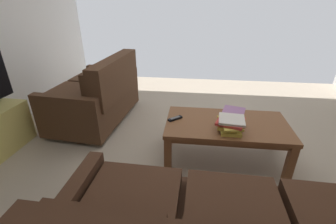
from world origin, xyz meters
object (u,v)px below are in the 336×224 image
loveseat_near (98,95)px  book_stack (230,124)px  loose_magazine (233,112)px  coffee_table (226,128)px  tv_remote (175,118)px

loveseat_near → book_stack: size_ratio=4.49×
book_stack → loose_magazine: bearing=-102.7°
loveseat_near → coffee_table: loveseat_near is taller
tv_remote → loveseat_near: bearing=-31.9°
coffee_table → book_stack: bearing=93.1°
tv_remote → loose_magazine: (-0.62, -0.24, -0.01)m
loose_magazine → book_stack: bearing=-87.0°
tv_remote → loose_magazine: 0.67m
loveseat_near → book_stack: 1.86m
loveseat_near → coffee_table: bearing=156.7°
coffee_table → loose_magazine: (-0.10, -0.25, 0.07)m
book_stack → loose_magazine: 0.41m
loveseat_near → tv_remote: (-1.12, 0.70, 0.07)m
book_stack → tv_remote: book_stack is taller
loveseat_near → book_stack: bearing=152.9°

